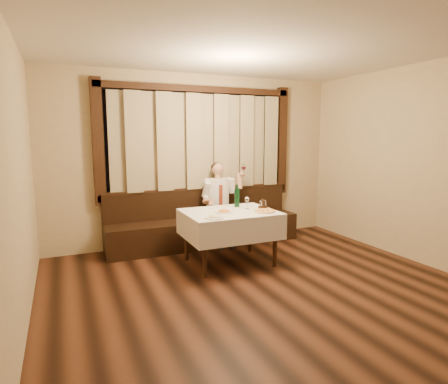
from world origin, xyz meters
name	(u,v)px	position (x,y,z in m)	size (l,w,h in m)	color
room	(255,161)	(0.00, 0.97, 1.50)	(5.01, 6.01, 2.81)	black
banquette	(204,226)	(0.00, 2.72, 0.31)	(3.20, 0.61, 0.94)	black
dining_table	(230,219)	(0.00, 1.70, 0.65)	(1.27, 0.97, 0.76)	black
pizza	(265,211)	(0.42, 1.45, 0.77)	(0.30, 0.30, 0.03)	white
pasta_red	(224,210)	(-0.12, 1.64, 0.79)	(0.25, 0.25, 0.09)	white
pasta_cream	(214,216)	(-0.37, 1.37, 0.79)	(0.24, 0.24, 0.08)	white
green_bottle	(237,197)	(0.23, 1.95, 0.90)	(0.08, 0.08, 0.35)	#0F4821
table_wine_glass	(247,200)	(0.30, 1.75, 0.89)	(0.07, 0.07, 0.18)	white
cruet_caddy	(263,205)	(0.53, 1.70, 0.80)	(0.13, 0.07, 0.13)	black
seated_man	(220,197)	(0.25, 2.64, 0.80)	(0.73, 0.55, 1.36)	black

